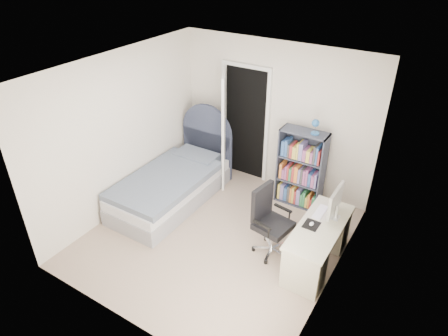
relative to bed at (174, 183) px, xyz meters
The scene contains 8 objects.
room_shell 1.54m from the bed, 21.59° to the right, with size 3.50×3.70×2.60m.
door 1.39m from the bed, 68.00° to the left, with size 0.92×0.74×2.06m.
bed is the anchor object (origin of this frame).
nightstand 1.19m from the bed, 103.54° to the left, with size 0.39×0.39×0.58m.
floor_lamp 1.06m from the bed, 82.66° to the left, with size 0.18×0.18×1.28m.
bookcase 2.07m from the bed, 28.90° to the left, with size 0.73×0.31×1.55m.
desk 2.57m from the bed, ahead, with size 0.53×1.32×1.08m.
office_chair 1.92m from the bed, ahead, with size 0.55×0.56×1.02m.
Camera 1 is at (2.51, -3.82, 3.90)m, focal length 32.00 mm.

